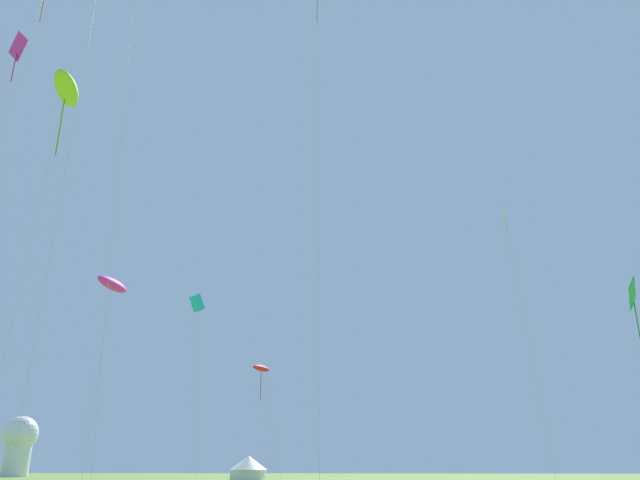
{
  "coord_description": "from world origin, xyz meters",
  "views": [
    {
      "loc": [
        4.41,
        -5.82,
        1.55
      ],
      "look_at": [
        0.0,
        32.0,
        15.57
      ],
      "focal_mm": 34.84,
      "sensor_mm": 36.0,
      "label": 1
    }
  ],
  "objects_px": {
    "kite_lime_parafoil": "(66,89)",
    "observatory_dome": "(19,443)",
    "kite_magenta_diamond": "(17,50)",
    "kite_green_diamond": "(633,299)",
    "kite_white_diamond": "(507,225)",
    "kite_magenta_parafoil": "(112,284)",
    "kite_cyan_box": "(197,303)",
    "festival_tent_right": "(249,467)",
    "kite_red_parafoil": "(261,369)"
  },
  "relations": [
    {
      "from": "kite_cyan_box",
      "to": "observatory_dome",
      "type": "height_order",
      "value": "kite_cyan_box"
    },
    {
      "from": "kite_lime_parafoil",
      "to": "observatory_dome",
      "type": "distance_m",
      "value": 105.04
    },
    {
      "from": "kite_white_diamond",
      "to": "festival_tent_right",
      "type": "bearing_deg",
      "value": 154.43
    },
    {
      "from": "observatory_dome",
      "to": "kite_red_parafoil",
      "type": "bearing_deg",
      "value": -48.97
    },
    {
      "from": "kite_lime_parafoil",
      "to": "kite_red_parafoil",
      "type": "bearing_deg",
      "value": 71.86
    },
    {
      "from": "kite_green_diamond",
      "to": "kite_white_diamond",
      "type": "height_order",
      "value": "kite_white_diamond"
    },
    {
      "from": "kite_cyan_box",
      "to": "kite_white_diamond",
      "type": "xyz_separation_m",
      "value": [
        31.05,
        8.28,
        9.83
      ]
    },
    {
      "from": "kite_magenta_parafoil",
      "to": "festival_tent_right",
      "type": "relative_size",
      "value": 3.37
    },
    {
      "from": "kite_green_diamond",
      "to": "observatory_dome",
      "type": "bearing_deg",
      "value": 133.47
    },
    {
      "from": "kite_red_parafoil",
      "to": "kite_cyan_box",
      "type": "distance_m",
      "value": 15.78
    },
    {
      "from": "kite_green_diamond",
      "to": "kite_magenta_diamond",
      "type": "bearing_deg",
      "value": 161.96
    },
    {
      "from": "kite_cyan_box",
      "to": "kite_red_parafoil",
      "type": "bearing_deg",
      "value": -50.58
    },
    {
      "from": "kite_green_diamond",
      "to": "kite_lime_parafoil",
      "type": "xyz_separation_m",
      "value": [
        -27.06,
        -3.57,
        10.94
      ]
    },
    {
      "from": "observatory_dome",
      "to": "kite_cyan_box",
      "type": "bearing_deg",
      "value": -48.69
    },
    {
      "from": "kite_red_parafoil",
      "to": "kite_cyan_box",
      "type": "relative_size",
      "value": 0.51
    },
    {
      "from": "kite_white_diamond",
      "to": "festival_tent_right",
      "type": "distance_m",
      "value": 41.9
    },
    {
      "from": "kite_magenta_diamond",
      "to": "kite_lime_parafoil",
      "type": "xyz_separation_m",
      "value": [
        16.61,
        -17.8,
        -17.29
      ]
    },
    {
      "from": "observatory_dome",
      "to": "kite_magenta_parafoil",
      "type": "bearing_deg",
      "value": -55.47
    },
    {
      "from": "kite_green_diamond",
      "to": "kite_magenta_parafoil",
      "type": "bearing_deg",
      "value": 156.22
    },
    {
      "from": "kite_cyan_box",
      "to": "kite_white_diamond",
      "type": "distance_m",
      "value": 33.6
    },
    {
      "from": "kite_red_parafoil",
      "to": "kite_white_diamond",
      "type": "xyz_separation_m",
      "value": [
        22.37,
        18.83,
        17.72
      ]
    },
    {
      "from": "kite_red_parafoil",
      "to": "kite_cyan_box",
      "type": "bearing_deg",
      "value": 129.42
    },
    {
      "from": "festival_tent_right",
      "to": "kite_lime_parafoil",
      "type": "bearing_deg",
      "value": -87.98
    },
    {
      "from": "kite_lime_parafoil",
      "to": "kite_red_parafoil",
      "type": "relative_size",
      "value": 2.31
    },
    {
      "from": "kite_lime_parafoil",
      "to": "kite_magenta_parafoil",
      "type": "xyz_separation_m",
      "value": [
        -4.82,
        17.62,
        -5.13
      ]
    },
    {
      "from": "kite_magenta_diamond",
      "to": "kite_red_parafoil",
      "type": "xyz_separation_m",
      "value": [
        23.04,
        1.85,
        -28.63
      ]
    },
    {
      "from": "kite_cyan_box",
      "to": "observatory_dome",
      "type": "distance_m",
      "value": 79.03
    },
    {
      "from": "kite_green_diamond",
      "to": "kite_magenta_diamond",
      "type": "height_order",
      "value": "kite_magenta_diamond"
    },
    {
      "from": "kite_magenta_parafoil",
      "to": "kite_cyan_box",
      "type": "height_order",
      "value": "kite_cyan_box"
    },
    {
      "from": "festival_tent_right",
      "to": "kite_cyan_box",
      "type": "bearing_deg",
      "value": -90.93
    },
    {
      "from": "kite_cyan_box",
      "to": "kite_white_diamond",
      "type": "relative_size",
      "value": 0.61
    },
    {
      "from": "kite_lime_parafoil",
      "to": "festival_tent_right",
      "type": "height_order",
      "value": "kite_lime_parafoil"
    },
    {
      "from": "kite_magenta_parafoil",
      "to": "kite_lime_parafoil",
      "type": "bearing_deg",
      "value": -74.71
    },
    {
      "from": "kite_lime_parafoil",
      "to": "kite_red_parafoil",
      "type": "height_order",
      "value": "kite_lime_parafoil"
    },
    {
      "from": "kite_red_parafoil",
      "to": "kite_lime_parafoil",
      "type": "bearing_deg",
      "value": -108.14
    },
    {
      "from": "kite_lime_parafoil",
      "to": "festival_tent_right",
      "type": "distance_m",
      "value": 56.19
    },
    {
      "from": "kite_magenta_diamond",
      "to": "kite_lime_parafoil",
      "type": "distance_m",
      "value": 29.86
    },
    {
      "from": "kite_red_parafoil",
      "to": "kite_magenta_diamond",
      "type": "bearing_deg",
      "value": -175.4
    },
    {
      "from": "festival_tent_right",
      "to": "observatory_dome",
      "type": "distance_m",
      "value": 63.43
    },
    {
      "from": "kite_magenta_parafoil",
      "to": "kite_cyan_box",
      "type": "bearing_deg",
      "value": 78.44
    },
    {
      "from": "kite_green_diamond",
      "to": "kite_cyan_box",
      "type": "bearing_deg",
      "value": 137.73
    },
    {
      "from": "kite_magenta_parafoil",
      "to": "observatory_dome",
      "type": "height_order",
      "value": "kite_magenta_parafoil"
    },
    {
      "from": "kite_green_diamond",
      "to": "kite_white_diamond",
      "type": "bearing_deg",
      "value": 87.13
    },
    {
      "from": "kite_green_diamond",
      "to": "kite_magenta_diamond",
      "type": "xyz_separation_m",
      "value": [
        -43.66,
        14.22,
        28.23
      ]
    },
    {
      "from": "kite_magenta_parafoil",
      "to": "kite_cyan_box",
      "type": "distance_m",
      "value": 12.96
    },
    {
      "from": "kite_magenta_diamond",
      "to": "kite_magenta_parafoil",
      "type": "relative_size",
      "value": 2.56
    },
    {
      "from": "kite_magenta_diamond",
      "to": "kite_red_parafoil",
      "type": "height_order",
      "value": "kite_magenta_diamond"
    },
    {
      "from": "kite_magenta_parafoil",
      "to": "observatory_dome",
      "type": "xyz_separation_m",
      "value": [
        -49.16,
        71.45,
        -8.58
      ]
    },
    {
      "from": "kite_cyan_box",
      "to": "kite_lime_parafoil",
      "type": "bearing_deg",
      "value": -85.76
    },
    {
      "from": "festival_tent_right",
      "to": "observatory_dome",
      "type": "height_order",
      "value": "observatory_dome"
    }
  ]
}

